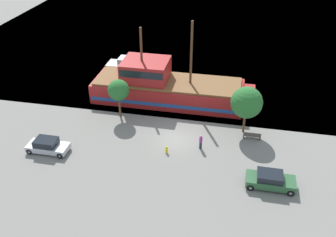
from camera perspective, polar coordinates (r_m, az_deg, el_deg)
The scene contains 11 objects.
ground_plane at distance 39.51m, azimuth 1.24°, elevation -3.18°, with size 160.00×160.00×0.00m, color gray.
water_surface at distance 79.36m, azimuth 7.24°, elevation 15.05°, with size 80.00×80.00×0.00m, color slate.
pirate_ship at distance 46.00m, azimuth -0.46°, elevation 4.86°, with size 19.57×5.83×10.20m.
moored_boat_dockside at distance 54.94m, azimuth -5.39°, elevation 8.08°, with size 7.81×2.59×1.72m.
parked_car_curb_front at distance 39.29m, azimuth -17.90°, elevation -3.95°, with size 4.12×1.87×1.42m.
parked_car_curb_mid at distance 34.51m, azimuth 15.33°, elevation -9.05°, with size 4.29×1.92×1.47m.
fire_hydrant at distance 37.39m, azimuth -0.22°, elevation -4.71°, with size 0.42×0.25×0.76m.
bench_promenade_east at distance 40.25m, azimuth 12.68°, elevation -2.57°, with size 1.81×0.45×0.85m.
pedestrian_walking_near at distance 37.85m, azimuth 5.01°, elevation -3.55°, with size 0.32×0.32×1.64m.
tree_row_east at distance 42.11m, azimuth -7.56°, elevation 4.29°, with size 2.41×2.41×4.60m.
tree_row_mideast at distance 39.68m, azimuth 11.89°, elevation 2.39°, with size 3.35×3.35×5.29m.
Camera 1 is at (5.63, -31.84, 22.72)m, focal length 40.00 mm.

